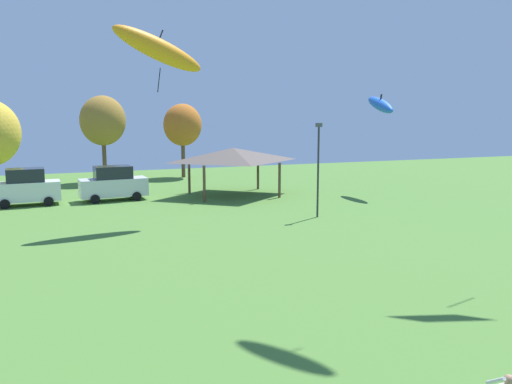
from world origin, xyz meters
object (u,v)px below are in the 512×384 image
Objects in this scene: light_post_0 at (318,164)px; kite_flying_7 at (158,49)px; park_pavilion at (233,155)px; treeline_tree_4 at (183,125)px; parked_car_second_from_left at (26,187)px; parked_car_third_from_left at (113,184)px; treeline_tree_3 at (103,121)px; kite_flying_4 at (380,105)px.

kite_flying_7 is at bearing 168.50° from light_post_0.
treeline_tree_4 is (-1.11, 12.08, 1.88)m from park_pavilion.
parked_car_third_from_left is (5.76, 0.08, -0.02)m from parked_car_second_from_left.
kite_flying_7 is 19.44m from treeline_tree_3.
treeline_tree_3 is at bearing 143.51° from kite_flying_4.
treeline_tree_4 is at bearing 51.51° from parked_car_third_from_left.
parked_car_third_from_left is at bearing -91.54° from treeline_tree_3.
kite_flying_4 is at bearing -11.44° from parked_car_second_from_left.
parked_car_second_from_left is 18.01m from treeline_tree_4.
kite_flying_7 is at bearing -85.12° from treeline_tree_3.
parked_car_second_from_left is at bearing -120.38° from treeline_tree_3.
treeline_tree_4 is (-3.31, 21.87, 1.73)m from light_post_0.
kite_flying_7 reaches higher than treeline_tree_4.
light_post_0 is at bearing -34.66° from parked_car_second_from_left.
parked_car_second_from_left is 0.58× the size of treeline_tree_3.
parked_car_second_from_left is at bearing 171.25° from kite_flying_4.
kite_flying_4 reaches higher than light_post_0.
kite_flying_7 is 0.98× the size of light_post_0.
kite_flying_4 is 0.74× the size of kite_flying_7.
treeline_tree_3 is at bearing 83.94° from parked_car_third_from_left.
parked_car_third_from_left is 11.06m from treeline_tree_3.
kite_flying_4 is at bearing -16.04° from parked_car_third_from_left.
treeline_tree_3 is (-1.61, 18.88, -4.32)m from kite_flying_7.
light_post_0 reaches higher than park_pavilion.
kite_flying_7 is 0.72× the size of treeline_tree_3.
treeline_tree_3 is (0.27, 10.21, 4.24)m from parked_car_third_from_left.
kite_flying_4 is 0.93× the size of parked_car_second_from_left.
parked_car_third_from_left is at bearing 102.28° from kite_flying_7.
parked_car_third_from_left is at bearing -1.87° from parked_car_second_from_left.
kite_flying_4 reaches higher than treeline_tree_3.
kite_flying_4 is 0.56× the size of park_pavilion.
park_pavilion reaches higher than parked_car_second_from_left.
parked_car_second_from_left is at bearing -139.54° from treeline_tree_4.
park_pavilion is 1.30× the size of light_post_0.
kite_flying_4 is at bearing 15.04° from kite_flying_7.
treeline_tree_3 is (-19.15, 14.17, -1.36)m from kite_flying_4.
treeline_tree_4 is at bearing 8.84° from treeline_tree_3.
light_post_0 is (-8.47, -6.56, -3.57)m from kite_flying_4.
park_pavilion is 14.04m from treeline_tree_3.
treeline_tree_3 reaches higher than parked_car_third_from_left.
park_pavilion is 10.04m from light_post_0.
treeline_tree_4 is (5.76, 20.03, -4.81)m from kite_flying_7.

